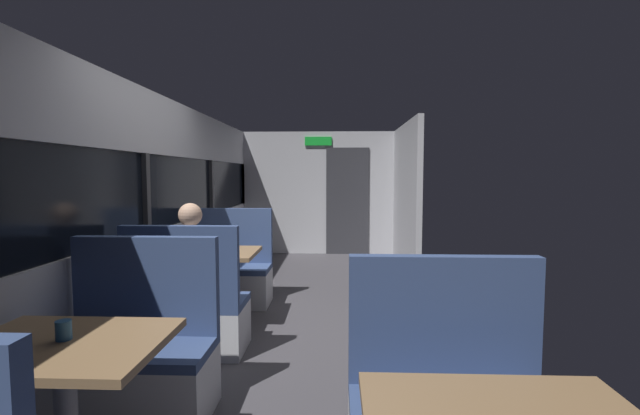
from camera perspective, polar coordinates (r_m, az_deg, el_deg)
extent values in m
cube|color=#423F44|center=(4.26, -2.80, -16.43)|extent=(3.30, 9.20, 0.02)
cube|color=#B2B2B7|center=(4.48, -21.89, -9.21)|extent=(0.08, 8.40, 0.95)
cube|color=#B2B2B7|center=(4.39, -22.47, 10.55)|extent=(0.08, 8.40, 0.60)
cube|color=black|center=(4.37, -22.33, 1.71)|extent=(0.03, 8.40, 0.75)
cube|color=#2D2D30|center=(4.36, -21.97, 1.72)|extent=(0.06, 0.08, 0.75)
cube|color=#2D2D30|center=(6.33, -14.14, 2.64)|extent=(0.06, 0.08, 0.75)
cube|color=#2D2D30|center=(8.36, -10.07, 3.11)|extent=(0.06, 0.08, 0.75)
cube|color=#B2B2B7|center=(8.18, -0.21, 1.92)|extent=(2.90, 0.08, 2.30)
cube|color=#333338|center=(8.13, 3.65, 0.84)|extent=(0.80, 0.04, 2.00)
cube|color=green|center=(8.14, -0.23, 8.74)|extent=(0.50, 0.03, 0.16)
cube|color=#B2B2B7|center=(7.06, 11.19, 1.44)|extent=(0.08, 2.40, 2.30)
cube|color=olive|center=(2.39, -30.76, -15.40)|extent=(0.90, 0.70, 0.04)
cube|color=silver|center=(3.12, -23.27, -20.80)|extent=(0.95, 0.50, 0.39)
cube|color=#384C7A|center=(3.03, -23.41, -16.94)|extent=(0.95, 0.50, 0.06)
cube|color=#384C7A|center=(3.11, -21.91, -9.51)|extent=(0.95, 0.08, 0.65)
cylinder|color=#9E9EA3|center=(4.54, -14.04, -10.45)|extent=(0.10, 0.10, 0.70)
cube|color=olive|center=(4.47, -14.13, -5.85)|extent=(0.90, 0.70, 0.04)
cube|color=silver|center=(3.99, -16.75, -14.96)|extent=(0.95, 0.50, 0.39)
cube|color=#384C7A|center=(3.92, -16.82, -11.85)|extent=(0.95, 0.50, 0.06)
cube|color=#384C7A|center=(3.64, -18.04, -7.37)|extent=(0.95, 0.08, 0.65)
cube|color=silver|center=(5.20, -11.93, -10.28)|extent=(0.95, 0.50, 0.39)
cube|color=#384C7A|center=(5.15, -11.97, -7.86)|extent=(0.95, 0.50, 0.06)
cube|color=#384C7A|center=(5.29, -11.47, -3.62)|extent=(0.95, 0.08, 0.65)
cube|color=#384C7A|center=(2.28, 17.11, -24.17)|extent=(0.95, 0.50, 0.06)
cube|color=#384C7A|center=(2.33, 15.95, -14.03)|extent=(0.95, 0.08, 0.65)
cube|color=#26262D|center=(3.98, -16.76, -14.55)|extent=(0.30, 0.36, 0.45)
cube|color=#99999E|center=(3.89, -16.69, -6.98)|extent=(0.34, 0.22, 0.60)
sphere|color=tan|center=(3.85, -16.73, -0.92)|extent=(0.20, 0.20, 0.20)
cylinder|color=#99999E|center=(4.12, -18.53, -6.10)|extent=(0.07, 0.28, 0.07)
cylinder|color=#99999E|center=(4.00, -13.12, -6.31)|extent=(0.07, 0.28, 0.07)
cylinder|color=#26598C|center=(2.39, -30.70, -13.73)|extent=(0.07, 0.07, 0.09)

